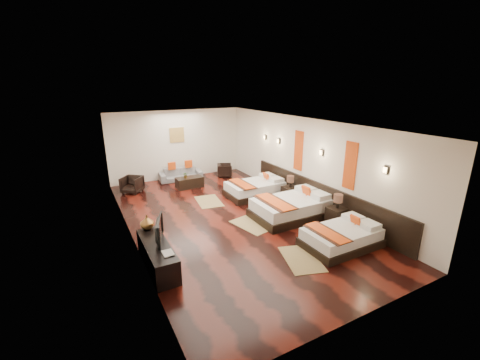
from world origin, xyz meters
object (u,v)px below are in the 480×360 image
tv (156,230)px  book (163,254)px  nightstand_a (337,214)px  armchair_left (132,185)px  sofa (181,174)px  armchair_right (225,170)px  tv_console (157,255)px  figurine (147,222)px  bed_far (255,188)px  nightstand_b (290,192)px  table_plant (186,175)px  bed_near (342,237)px  bed_mid (292,207)px  coffee_table (189,182)px

tv → book: tv is taller
nightstand_a → armchair_left: size_ratio=1.37×
sofa → armchair_right: (1.82, -0.37, 0.02)m
tv_console → tv: (0.05, 0.14, 0.53)m
nightstand_a → figurine: 5.08m
bed_far → nightstand_a: nightstand_a is taller
bed_far → nightstand_b: 1.25m
nightstand_a → figurine: bearing=167.3°
armchair_right → sofa: bearing=100.5°
nightstand_b → table_plant: 3.96m
bed_near → bed_mid: 1.98m
bed_near → armchair_left: bearing=120.4°
tv → book: 0.70m
bed_mid → table_plant: bearing=115.4°
tv_console → armchair_right: tv_console is taller
bed_far → nightstand_b: bearing=-53.1°
figurine → table_plant: figurine is taller
tv → tv_console: bearing=179.9°
bed_near → tv: 4.40m
bed_mid → bed_far: bed_mid is taller
nightstand_b → coffee_table: (-2.52, 2.95, -0.11)m
armchair_right → table_plant: 2.10m
sofa → tv_console: bearing=-107.3°
nightstand_a → tv_console: size_ratio=0.51×
bed_near → bed_far: bearing=90.0°
bed_far → coffee_table: size_ratio=2.00×
bed_near → armchair_left: bed_near is taller
bed_mid → armchair_right: (0.05, 4.74, -0.03)m
armchair_left → coffee_table: 2.08m
tv → table_plant: tv is taller
bed_near → bed_mid: (0.01, 1.98, 0.06)m
bed_near → bed_far: 4.09m
nightstand_a → table_plant: bearing=117.7°
nightstand_a → figurine: size_ratio=2.70×
armchair_right → nightstand_b: bearing=-147.0°
bed_near → table_plant: bearing=107.6°
nightstand_b → coffee_table: nightstand_b is taller
nightstand_b → sofa: 4.73m
armchair_left → bed_mid: bearing=-9.7°
armchair_right → table_plant: size_ratio=2.51×
nightstand_b → tv_console: nightstand_b is taller
armchair_right → figurine: bearing=159.8°
tv → coffee_table: bearing=-7.8°
nightstand_a → tv_console: 4.95m
tv_console → armchair_left: size_ratio=2.70×
figurine → armchair_right: bearing=47.7°
armchair_left → bed_near: bearing=-19.6°
bed_far → nightstand_b: nightstand_b is taller
bed_far → book: bearing=-141.2°
bed_near → armchair_left: size_ratio=2.80×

